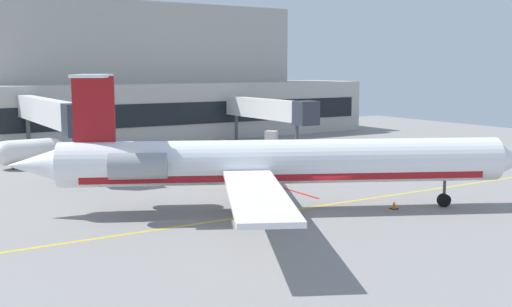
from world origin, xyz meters
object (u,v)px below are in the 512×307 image
object	(u,v)px
regional_jet	(275,162)
fuel_tank	(30,152)
belt_loader	(157,167)
baggage_tug	(273,142)
pushback_tractor	(382,153)

from	to	relation	value
regional_jet	fuel_tank	distance (m)	28.96
regional_jet	belt_loader	world-z (taller)	regional_jet
regional_jet	baggage_tug	size ratio (longest dim) A/B	10.02
fuel_tank	baggage_tug	bearing A→B (deg)	-5.99
fuel_tank	pushback_tractor	bearing A→B (deg)	-26.74
regional_jet	pushback_tractor	size ratio (longest dim) A/B	10.26
regional_jet	baggage_tug	distance (m)	29.02
baggage_tug	regional_jet	bearing A→B (deg)	-122.78
pushback_tractor	fuel_tank	world-z (taller)	fuel_tank
baggage_tug	fuel_tank	xyz separation A→B (m)	(-25.87, 2.72, 0.46)
baggage_tug	belt_loader	distance (m)	19.69
belt_loader	fuel_tank	size ratio (longest dim) A/B	0.62
belt_loader	pushback_tractor	bearing A→B (deg)	-10.01
baggage_tug	belt_loader	world-z (taller)	baggage_tug
regional_jet	belt_loader	xyz separation A→B (m)	(-1.96, 15.55, -2.32)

